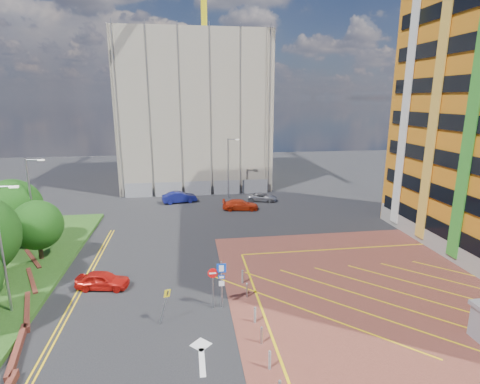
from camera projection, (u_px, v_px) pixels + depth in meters
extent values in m
plane|color=black|center=(215.00, 317.00, 23.07)|extent=(140.00, 140.00, 0.00)
cube|color=brown|center=(424.00, 299.00, 25.01)|extent=(26.00, 26.00, 0.02)
cube|color=brown|center=(17.00, 351.00, 19.64)|extent=(1.25, 4.56, 0.40)
cube|color=brown|center=(27.00, 311.00, 23.34)|extent=(1.86, 4.43, 0.40)
cube|color=brown|center=(32.00, 282.00, 27.01)|extent=(2.29, 4.27, 0.40)
cube|color=brown|center=(33.00, 260.00, 30.66)|extent=(2.69, 4.06, 0.40)
cylinder|color=#3D2B1C|center=(40.00, 248.00, 30.51)|extent=(0.36, 0.36, 1.80)
sphere|color=#12340B|center=(37.00, 225.00, 30.02)|extent=(4.00, 4.00, 4.00)
cylinder|color=#3D2B1C|center=(16.00, 235.00, 32.92)|extent=(0.36, 0.36, 2.20)
sphere|color=#12340B|center=(12.00, 208.00, 32.32)|extent=(5.00, 5.00, 5.00)
cylinder|color=#9EA0A8|center=(2.00, 250.00, 22.21)|extent=(0.16, 0.16, 8.00)
cylinder|color=#9EA0A8|center=(2.00, 187.00, 21.35)|extent=(1.20, 0.10, 0.10)
cube|color=silver|center=(14.00, 187.00, 21.44)|extent=(0.50, 0.15, 0.12)
cylinder|color=#9EA0A8|center=(32.00, 205.00, 31.54)|extent=(0.16, 0.16, 8.00)
cylinder|color=#9EA0A8|center=(33.00, 160.00, 30.67)|extent=(1.20, 0.10, 0.10)
cube|color=silver|center=(41.00, 160.00, 30.76)|extent=(0.50, 0.15, 0.12)
cylinder|color=#9EA0A8|center=(228.00, 169.00, 49.53)|extent=(0.16, 0.16, 8.00)
cylinder|color=#9EA0A8|center=(233.00, 139.00, 48.67)|extent=(1.20, 0.10, 0.10)
cube|color=silver|center=(237.00, 140.00, 48.76)|extent=(0.50, 0.15, 0.12)
cylinder|color=#9EA0A8|center=(222.00, 285.00, 23.71)|extent=(0.10, 0.10, 3.20)
cube|color=#0A37B2|center=(221.00, 268.00, 23.40)|extent=(0.60, 0.04, 0.60)
cube|color=white|center=(221.00, 268.00, 23.38)|extent=(0.30, 0.02, 0.42)
cube|color=#0A37B2|center=(222.00, 277.00, 23.55)|extent=(0.40, 0.04, 0.25)
cube|color=white|center=(222.00, 277.00, 23.53)|extent=(0.28, 0.02, 0.14)
cube|color=white|center=(222.00, 283.00, 23.66)|extent=(0.35, 0.04, 0.35)
cylinder|color=#9EA0A8|center=(213.00, 289.00, 23.70)|extent=(0.08, 0.08, 2.70)
cylinder|color=red|center=(213.00, 273.00, 23.40)|extent=(0.64, 0.04, 0.64)
cube|color=white|center=(213.00, 273.00, 23.38)|extent=(0.44, 0.02, 0.10)
cylinder|color=#9EA0A8|center=(164.00, 307.00, 22.08)|extent=(0.69, 0.08, 2.13)
cube|color=yellow|center=(167.00, 293.00, 21.87)|extent=(0.42, 0.42, 0.56)
cylinder|color=black|center=(270.00, 361.00, 18.48)|extent=(0.14, 0.14, 0.90)
cylinder|color=#9EA0A8|center=(262.00, 336.00, 20.40)|extent=(0.14, 0.14, 0.90)
cylinder|color=black|center=(255.00, 316.00, 22.32)|extent=(0.14, 0.14, 0.90)
cylinder|color=#9EA0A8|center=(247.00, 291.00, 25.20)|extent=(0.14, 0.14, 0.90)
cylinder|color=black|center=(243.00, 277.00, 27.12)|extent=(0.14, 0.14, 0.90)
cube|color=#A19684|center=(194.00, 112.00, 58.79)|extent=(21.20, 19.20, 22.00)
cube|color=yellow|center=(205.00, 73.00, 59.52)|extent=(0.90, 0.90, 34.00)
cube|color=gray|center=(205.00, 188.00, 51.77)|extent=(21.60, 0.06, 2.00)
imported|color=red|center=(103.00, 280.00, 26.37)|extent=(3.87, 2.08, 1.25)
imported|color=navy|center=(179.00, 197.00, 48.09)|extent=(4.57, 2.35, 1.44)
imported|color=red|center=(240.00, 205.00, 45.01)|extent=(4.48, 2.26, 1.25)
imported|color=#A5A6AC|center=(262.00, 197.00, 48.88)|extent=(4.18, 2.79, 1.06)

